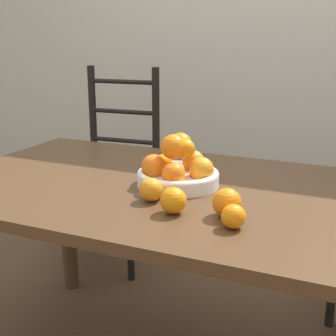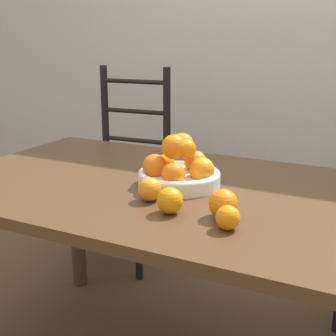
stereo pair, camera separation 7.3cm
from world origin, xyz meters
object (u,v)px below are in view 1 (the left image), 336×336
(orange_loose_0, at_px, (151,190))
(chair_left, at_px, (114,173))
(orange_loose_1, at_px, (233,216))
(orange_loose_2, at_px, (227,203))
(fruit_bowl, at_px, (178,170))
(orange_loose_3, at_px, (173,201))

(orange_loose_0, distance_m, chair_left, 1.17)
(orange_loose_1, relative_size, chair_left, 0.06)
(orange_loose_2, bearing_deg, chair_left, 133.81)
(orange_loose_1, height_order, chair_left, chair_left)
(orange_loose_2, xyz_separation_m, chair_left, (-0.91, 0.95, -0.29))
(orange_loose_0, relative_size, chair_left, 0.07)
(fruit_bowl, bearing_deg, chair_left, 132.40)
(fruit_bowl, relative_size, orange_loose_0, 3.81)
(fruit_bowl, bearing_deg, orange_loose_1, -45.40)
(fruit_bowl, relative_size, orange_loose_1, 4.22)
(orange_loose_1, bearing_deg, fruit_bowl, 134.60)
(orange_loose_2, relative_size, chair_left, 0.08)
(fruit_bowl, distance_m, orange_loose_2, 0.30)
(fruit_bowl, height_order, orange_loose_1, fruit_bowl)
(orange_loose_1, xyz_separation_m, orange_loose_2, (-0.04, 0.07, 0.01))
(orange_loose_0, height_order, orange_loose_3, orange_loose_3)
(fruit_bowl, relative_size, orange_loose_2, 3.36)
(fruit_bowl, height_order, orange_loose_2, fruit_bowl)
(orange_loose_1, relative_size, orange_loose_2, 0.80)
(fruit_bowl, xyz_separation_m, orange_loose_3, (0.08, -0.23, -0.02))
(orange_loose_0, relative_size, orange_loose_3, 0.95)
(orange_loose_1, bearing_deg, orange_loose_0, 160.79)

